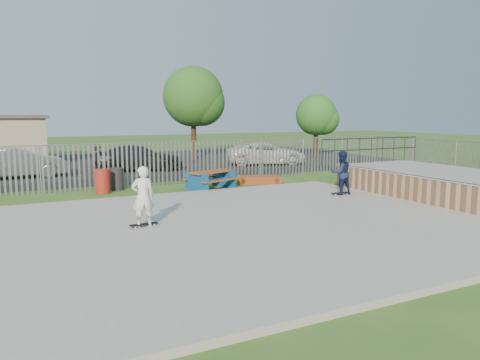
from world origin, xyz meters
name	(u,v)px	position (x,y,z in m)	size (l,w,h in m)	color
ground	(227,230)	(0.00, 0.00, 0.00)	(120.00, 120.00, 0.00)	#305E20
concrete_slab	(227,228)	(0.00, 0.00, 0.07)	(15.00, 12.00, 0.15)	#979792
quarter_pipe	(434,184)	(9.50, 1.04, 0.56)	(5.50, 7.05, 2.19)	tan
fence	(199,175)	(1.00, 4.59, 1.00)	(26.04, 16.02, 2.00)	gray
picnic_table	(210,180)	(2.46, 6.86, 0.41)	(2.33, 2.12, 0.81)	brown
funbox	(259,180)	(5.22, 7.49, 0.18)	(1.97, 1.47, 0.35)	brown
trash_bin_red	(103,181)	(-1.91, 8.02, 0.50)	(0.60, 0.60, 1.00)	maroon
trash_bin_grey	(117,179)	(-1.20, 8.58, 0.48)	(0.57, 0.57, 0.95)	#242426
parking_lot	(100,165)	(0.00, 19.00, 0.01)	(40.00, 18.00, 0.02)	black
car_silver	(19,163)	(-4.83, 14.63, 0.79)	(1.62, 4.65, 1.53)	#A1A2A6
car_dark	(139,158)	(1.49, 14.98, 0.75)	(2.03, 5.00, 1.45)	black
car_white	(266,153)	(9.68, 14.42, 0.73)	(2.37, 5.14, 1.43)	white
tree_mid	(193,97)	(6.91, 20.15, 4.49)	(4.32, 4.32, 6.66)	#42291A
tree_right	(316,115)	(15.64, 17.27, 3.17)	(3.06, 3.06, 4.72)	#3C2A18
skateboard_a	(341,194)	(6.15, 2.59, 0.19)	(0.81, 0.26, 0.08)	black
skateboard_b	(144,225)	(-2.13, 0.94, 0.19)	(0.81, 0.27, 0.08)	black
skater_navy	(341,173)	(6.15, 2.59, 1.00)	(0.83, 0.64, 1.70)	#141F3F
skater_white	(143,196)	(-2.13, 0.94, 1.00)	(0.62, 0.41, 1.70)	white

